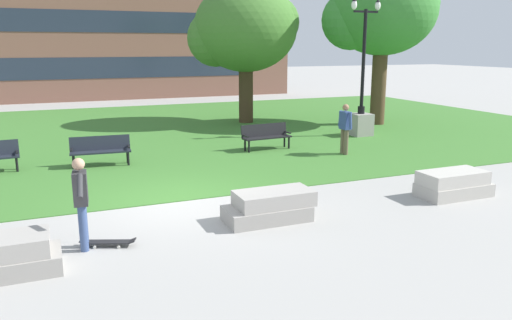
{
  "coord_description": "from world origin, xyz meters",
  "views": [
    {
      "loc": [
        -2.59,
        -11.23,
        3.64
      ],
      "look_at": [
        1.47,
        -1.4,
        1.2
      ],
      "focal_mm": 35.0,
      "sensor_mm": 36.0,
      "label": 1
    }
  ],
  "objects": [
    {
      "name": "tree_near_right",
      "position": [
        11.61,
        8.29,
        5.18
      ],
      "size": [
        5.11,
        4.87,
        7.31
      ],
      "color": "#4C3823",
      "rests_on": "grass_lawn"
    },
    {
      "name": "person_bystander_near_lawn",
      "position": [
        6.58,
        3.06,
        0.98
      ],
      "size": [
        0.26,
        0.75,
        1.71
      ],
      "color": "brown",
      "rests_on": "grass_lawn"
    },
    {
      "name": "park_bench_near_right",
      "position": [
        -1.28,
        4.52,
        0.54
      ],
      "size": [
        1.83,
        0.66,
        0.9
      ],
      "color": "#1E232D",
      "rests_on": "grass_lawn"
    },
    {
      "name": "building_facade_distant",
      "position": [
        1.24,
        24.5,
        5.67
      ],
      "size": [
        26.69,
        1.03,
        11.34
      ],
      "color": "brown",
      "rests_on": "ground"
    },
    {
      "name": "tree_near_left",
      "position": [
        6.06,
        11.16,
        4.39
      ],
      "size": [
        5.05,
        4.81,
        6.5
      ],
      "color": "#42301E",
      "rests_on": "grass_lawn"
    },
    {
      "name": "ground_plane",
      "position": [
        0.0,
        0.0,
        0.0
      ],
      "size": [
        140.0,
        140.0,
        0.0
      ],
      "primitive_type": "plane",
      "color": "#A3A09B"
    },
    {
      "name": "park_bench_far_right",
      "position": [
        4.42,
        4.83,
        0.54
      ],
      "size": [
        1.83,
        0.66,
        0.9
      ],
      "color": "black",
      "rests_on": "grass_lawn"
    },
    {
      "name": "concrete_block_left",
      "position": [
        1.54,
        -2.0,
        0.31
      ],
      "size": [
        1.89,
        0.9,
        0.64
      ],
      "color": "#9E9991",
      "rests_on": "ground"
    },
    {
      "name": "skateboard",
      "position": [
        -1.82,
        -2.16,
        0.09
      ],
      "size": [
        1.02,
        0.56,
        0.14
      ],
      "color": "black",
      "rests_on": "ground"
    },
    {
      "name": "concrete_block_right",
      "position": [
        6.44,
        -2.13,
        0.31
      ],
      "size": [
        1.8,
        0.9,
        0.64
      ],
      "color": "#B2ADA3",
      "rests_on": "ground"
    },
    {
      "name": "grass_lawn",
      "position": [
        0.0,
        10.0,
        0.01
      ],
      "size": [
        40.0,
        20.0,
        0.02
      ],
      "primitive_type": "cube",
      "color": "#3D752D",
      "rests_on": "ground"
    },
    {
      "name": "lamp_post_center",
      "position": [
        9.18,
        5.96,
        1.11
      ],
      "size": [
        1.32,
        0.8,
        5.43
      ],
      "color": "gray",
      "rests_on": "grass_lawn"
    },
    {
      "name": "person_skateboarder",
      "position": [
        -2.23,
        -2.11,
        0.98
      ],
      "size": [
        0.28,
        1.53,
        1.71
      ],
      "color": "#384C7A",
      "rests_on": "ground"
    }
  ]
}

